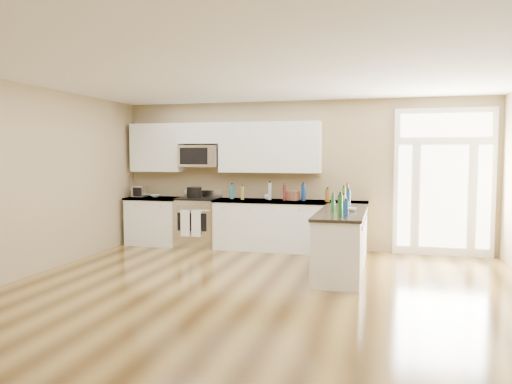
# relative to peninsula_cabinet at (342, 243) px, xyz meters

# --- Properties ---
(ground) EXTENTS (8.00, 8.00, 0.00)m
(ground) POSITION_rel_peninsula_cabinet_xyz_m (-0.93, -2.24, -0.43)
(ground) COLOR #4D3415
(room_shell) EXTENTS (8.00, 8.00, 8.00)m
(room_shell) POSITION_rel_peninsula_cabinet_xyz_m (-0.93, -2.24, 1.27)
(room_shell) COLOR #9D8963
(room_shell) RESTS_ON ground
(back_cabinet_left) EXTENTS (1.10, 0.66, 0.94)m
(back_cabinet_left) POSITION_rel_peninsula_cabinet_xyz_m (-3.80, 1.45, 0.00)
(back_cabinet_left) COLOR white
(back_cabinet_left) RESTS_ON ground
(back_cabinet_right) EXTENTS (2.85, 0.66, 0.94)m
(back_cabinet_right) POSITION_rel_peninsula_cabinet_xyz_m (-1.08, 1.45, 0.00)
(back_cabinet_right) COLOR white
(back_cabinet_right) RESTS_ON ground
(peninsula_cabinet) EXTENTS (0.69, 2.32, 0.94)m
(peninsula_cabinet) POSITION_rel_peninsula_cabinet_xyz_m (0.00, 0.00, 0.00)
(peninsula_cabinet) COLOR white
(peninsula_cabinet) RESTS_ON ground
(upper_cabinet_left) EXTENTS (1.04, 0.33, 0.95)m
(upper_cabinet_left) POSITION_rel_peninsula_cabinet_xyz_m (-3.81, 1.59, 1.49)
(upper_cabinet_left) COLOR white
(upper_cabinet_left) RESTS_ON room_shell
(upper_cabinet_right) EXTENTS (1.94, 0.33, 0.95)m
(upper_cabinet_right) POSITION_rel_peninsula_cabinet_xyz_m (-1.50, 1.59, 1.49)
(upper_cabinet_right) COLOR white
(upper_cabinet_right) RESTS_ON room_shell
(upper_cabinet_short) EXTENTS (0.82, 0.33, 0.40)m
(upper_cabinet_short) POSITION_rel_peninsula_cabinet_xyz_m (-2.88, 1.59, 1.77)
(upper_cabinet_short) COLOR white
(upper_cabinet_short) RESTS_ON room_shell
(microwave) EXTENTS (0.78, 0.41, 0.42)m
(microwave) POSITION_rel_peninsula_cabinet_xyz_m (-2.88, 1.56, 1.33)
(microwave) COLOR silver
(microwave) RESTS_ON room_shell
(entry_door) EXTENTS (1.70, 0.10, 2.60)m
(entry_door) POSITION_rel_peninsula_cabinet_xyz_m (1.62, 1.71, 0.87)
(entry_door) COLOR white
(entry_door) RESTS_ON ground
(kitchen_range) EXTENTS (0.79, 0.70, 1.08)m
(kitchen_range) POSITION_rel_peninsula_cabinet_xyz_m (-2.89, 1.45, 0.04)
(kitchen_range) COLOR silver
(kitchen_range) RESTS_ON ground
(stockpot) EXTENTS (0.38, 0.38, 0.22)m
(stockpot) POSITION_rel_peninsula_cabinet_xyz_m (-2.94, 1.39, 0.63)
(stockpot) COLOR black
(stockpot) RESTS_ON kitchen_range
(toaster_oven) EXTENTS (0.31, 0.26, 0.23)m
(toaster_oven) POSITION_rel_peninsula_cabinet_xyz_m (-4.12, 1.44, 0.62)
(toaster_oven) COLOR silver
(toaster_oven) RESTS_ON back_cabinet_left
(cardboard_box) EXTENTS (0.26, 0.22, 0.17)m
(cardboard_box) POSITION_rel_peninsula_cabinet_xyz_m (-1.03, 1.50, 0.59)
(cardboard_box) COLOR brown
(cardboard_box) RESTS_ON back_cabinet_right
(bowl_left) EXTENTS (0.22, 0.22, 0.05)m
(bowl_left) POSITION_rel_peninsula_cabinet_xyz_m (-3.82, 1.51, 0.53)
(bowl_left) COLOR white
(bowl_left) RESTS_ON back_cabinet_left
(bowl_peninsula) EXTENTS (0.20, 0.20, 0.05)m
(bowl_peninsula) POSITION_rel_peninsula_cabinet_xyz_m (0.14, 0.00, 0.53)
(bowl_peninsula) COLOR white
(bowl_peninsula) RESTS_ON peninsula_cabinet
(cup_counter) EXTENTS (0.16, 0.16, 0.10)m
(cup_counter) POSITION_rel_peninsula_cabinet_xyz_m (-1.53, 1.57, 0.55)
(cup_counter) COLOR white
(cup_counter) RESTS_ON back_cabinet_right
(counter_bottles) EXTENTS (2.40, 2.44, 0.32)m
(counter_bottles) POSITION_rel_peninsula_cabinet_xyz_m (-0.69, 0.87, 0.64)
(counter_bottles) COLOR #19591E
(counter_bottles) RESTS_ON back_cabinet_right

